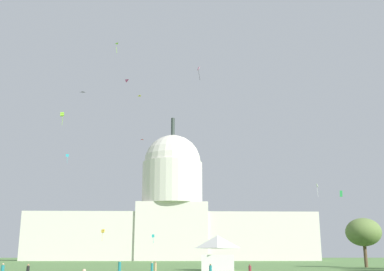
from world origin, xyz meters
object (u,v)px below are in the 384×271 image
Objects in this scene: capitol_building at (172,215)px; event_tent at (218,253)px; kite_lime_mid at (62,114)px; kite_black_high at (82,93)px; kite_white_mid at (317,187)px; kite_lime_high at (115,45)px; kite_gold_low at (103,231)px; person_maroon_edge_west at (250,271)px; kite_magenta_mid at (125,81)px; kite_turquoise_low at (153,237)px; kite_red_high at (142,140)px; kite_yellow_high at (141,98)px; person_teal_near_tree_west at (152,268)px; tree_east_far at (363,232)px; kite_cyan_high at (67,156)px; person_teal_mid_center at (120,266)px; kite_green_low at (341,194)px; person_tan_deep_crowd at (155,267)px; person_black_back_center at (28,271)px; kite_pink_high at (199,70)px; person_teal_lawn_far_right at (211,270)px.

capitol_building reaches higher than event_tent.
kite_lime_mid is 2.27× the size of kite_black_high.
kite_white_mid is 1.50× the size of kite_lime_high.
person_maroon_edge_west is at bearing -151.26° from kite_gold_low.
kite_magenta_mid is at bearing -67.81° from kite_black_high.
kite_magenta_mid reaches higher than kite_lime_mid.
capitol_building is at bearing -36.57° from kite_turquoise_low.
kite_red_high is 52.06m from kite_yellow_high.
capitol_building is 152.36m from person_teal_near_tree_west.
kite_turquoise_low is at bearing 148.25° from kite_lime_high.
kite_turquoise_low is at bearing -71.18° from kite_yellow_high.
kite_cyan_high reaches higher than tree_east_far.
kite_green_low is (44.20, 18.17, 14.44)m from person_teal_mid_center.
capitol_building is 66.91m from kite_turquoise_low.
person_tan_deep_crowd is at bearing -80.30° from kite_green_low.
person_black_back_center is 0.64× the size of kite_lime_high.
kite_pink_high is 56.26m from kite_turquoise_low.
kite_pink_high is (1.21, 56.25, 52.43)m from person_teal_lawn_far_right.
person_teal_mid_center is 68.94m from kite_pink_high.
kite_lime_high is (-4.16, -34.43, 2.46)m from kite_yellow_high.
kite_white_mid is at bearing 150.76° from kite_green_low.
kite_pink_high reaches higher than kite_magenta_mid.
kite_turquoise_low is 45.48m from kite_yellow_high.
person_teal_lawn_far_right is 46.48m from kite_green_low.
kite_cyan_high reaches higher than kite_white_mid.
kite_lime_high is (-22.22, -10.00, 2.36)m from kite_pink_high.
person_tan_deep_crowd is at bearing -5.69° from person_teal_lawn_far_right.
capitol_building is 12.17× the size of tree_east_far.
kite_lime_mid is at bearing 137.71° from kite_cyan_high.
kite_turquoise_low is at bearing -89.35° from person_teal_near_tree_west.
kite_lime_high is at bearing -12.85° from person_teal_mid_center.
person_black_back_center is 1.38× the size of kite_black_high.
event_tent is 35.61m from person_black_back_center.
kite_gold_low is at bearing -162.00° from kite_green_low.
event_tent is at bearing 160.04° from kite_turquoise_low.
kite_green_low reaches higher than kite_gold_low.
kite_green_low is at bearing 86.57° from kite_magenta_mid.
kite_lime_mid reaches higher than person_teal_near_tree_west.
kite_yellow_high is (-47.12, 48.56, 37.77)m from kite_green_low.
kite_white_mid reaches higher than person_teal_lawn_far_right.
kite_white_mid is 81.54m from kite_gold_low.
person_tan_deep_crowd is at bearing -90.43° from capitol_building.
kite_magenta_mid reaches higher than person_teal_lawn_far_right.
kite_green_low reaches higher than event_tent.
kite_pink_high is 75.80m from kite_gold_low.
person_black_back_center is 95.69m from kite_turquoise_low.
kite_pink_high is at bearing 136.27° from kite_magenta_mid.
kite_gold_low is (-67.02, 45.30, -10.19)m from kite_white_mid.
person_teal_mid_center reaches higher than person_tan_deep_crowd.
kite_pink_high is at bearing -85.27° from capitol_building.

